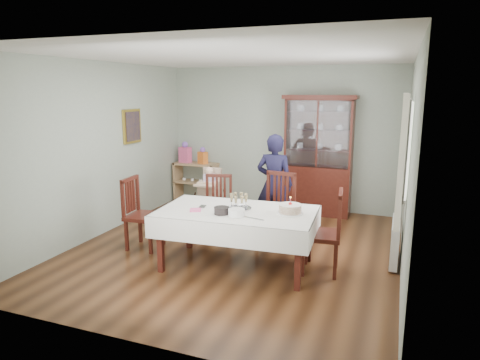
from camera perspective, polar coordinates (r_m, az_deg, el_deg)
The scene contains 25 objects.
floor at distance 6.29m, azimuth -0.62°, elevation -9.20°, with size 5.00×5.00×0.00m, color #593319.
room_shell at distance 6.38m, azimuth 1.08°, elevation 6.89°, with size 5.00×5.00×5.00m.
dining_table at distance 5.58m, azimuth -0.40°, elevation -7.78°, with size 2.07×1.27×0.76m.
china_cabinet at distance 7.93m, azimuth 10.41°, elevation 3.46°, with size 1.30×0.48×2.18m.
sideboard at distance 8.86m, azimuth -5.86°, elevation -0.27°, with size 0.90×0.38×0.80m.
picture_frame at distance 7.65m, azimuth -14.22°, elevation 6.96°, with size 0.04×0.48×0.58m, color gold.
window at distance 5.81m, azimuth 21.42°, elevation 4.02°, with size 0.04×1.02×1.22m, color white.
curtain_left at distance 5.21m, azimuth 20.73°, elevation 2.12°, with size 0.07×0.30×1.55m, color silver.
curtain_right at distance 6.44m, azimuth 20.78°, elevation 3.87°, with size 0.07×0.30×1.55m, color silver.
radiator at distance 6.09m, azimuth 19.95°, elevation -7.65°, with size 0.10×0.80×0.55m, color white.
chair_far_left at distance 6.71m, azimuth -3.01°, elevation -5.23°, with size 0.53×0.53×0.97m.
chair_far_right at distance 6.37m, azimuth 4.74°, elevation -5.92°, with size 0.54×0.54×1.07m.
chair_end_left at distance 6.40m, azimuth -12.73°, elevation -6.18°, with size 0.49×0.49×1.04m.
chair_end_right at distance 5.54m, azimuth 10.89°, elevation -8.91°, with size 0.52×0.52×1.06m.
woman at distance 6.80m, azimuth 4.61°, elevation -0.55°, with size 0.58×0.38×1.60m, color black.
high_chair at distance 7.32m, azimuth -4.05°, elevation -2.94°, with size 0.45×0.45×1.00m.
champagne_tray at distance 5.51m, azimuth -0.18°, elevation -3.26°, with size 0.33×0.33×0.20m.
birthday_cake at distance 5.34m, azimuth 6.71°, elevation -3.89°, with size 0.32×0.32×0.22m.
plate_stack_dark at distance 5.30m, azimuth -2.48°, elevation -4.09°, with size 0.19×0.19×0.09m, color black.
plate_stack_white at distance 5.22m, azimuth -0.47°, elevation -4.36°, with size 0.20×0.20×0.09m, color white.
napkin_stack at distance 5.48m, azimuth -5.96°, elevation -4.00°, with size 0.14×0.14×0.02m, color #E6548B.
cutlery at distance 5.66m, azimuth -5.32°, elevation -3.50°, with size 0.10×0.15×0.01m, color silver, non-canonical shape.
cake_knife at distance 5.12m, azimuth 1.80°, elevation -5.13°, with size 0.29×0.03×0.01m, color silver.
gift_bag_pink at distance 8.84m, azimuth -7.32°, elevation 3.57°, with size 0.25×0.19×0.43m.
gift_bag_orange at distance 8.67m, azimuth -4.99°, elevation 3.18°, with size 0.22×0.19×0.34m.
Camera 1 is at (2.12, -5.46, 2.27)m, focal length 32.00 mm.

